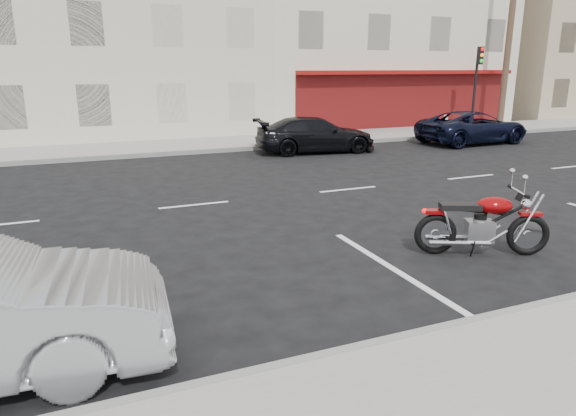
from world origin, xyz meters
The scene contains 12 objects.
ground centered at (0.00, 0.00, 0.00)m, with size 120.00×120.00×0.00m, color black.
sidewalk_far centered at (-5.00, 8.70, 0.07)m, with size 80.00×3.40×0.15m, color gray.
curb_far centered at (-5.00, 7.00, 0.08)m, with size 80.00×0.12×0.16m, color gray.
bldg_cream centered at (-2.00, 16.30, 5.75)m, with size 12.00×12.00×11.50m, color beige.
bldg_corner centered at (11.00, 16.30, 6.25)m, with size 14.00×12.00×12.50m, color beige.
bldg_far_east centered at (26.00, 16.30, 5.50)m, with size 12.00×12.00×11.00m, color tan.
utility_pole centered at (15.50, 8.60, 4.74)m, with size 1.80×0.30×9.00m.
traffic_light centered at (13.50, 8.33, 2.56)m, with size 0.26×0.30×3.80m.
fire_hydrant centered at (12.00, 8.50, 0.53)m, with size 0.20×0.20×0.72m.
motorcycle centered at (2.42, -5.35, 0.51)m, with size 2.06×1.10×1.11m.
suv_far centered at (10.77, 5.30, 0.66)m, with size 2.18×4.72×1.31m, color black.
car_far centered at (3.83, 5.75, 0.64)m, with size 1.80×4.42×1.28m, color black.
Camera 1 is at (-4.39, -11.23, 3.03)m, focal length 32.00 mm.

